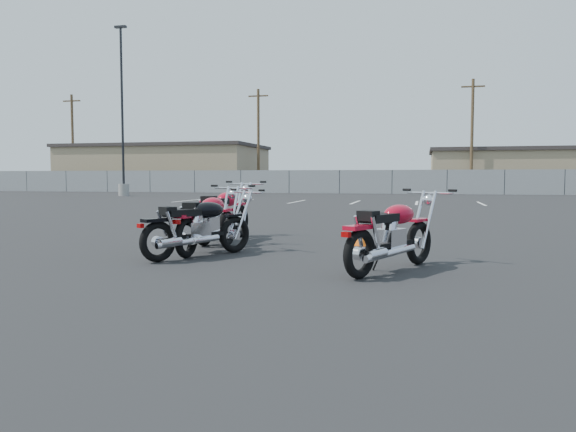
% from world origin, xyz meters
% --- Properties ---
extents(ground, '(120.00, 120.00, 0.00)m').
position_xyz_m(ground, '(0.00, 0.00, 0.00)').
color(ground, black).
rests_on(ground, ground).
extents(motorcycle_front_red, '(0.94, 2.43, 1.19)m').
position_xyz_m(motorcycle_front_red, '(-1.54, 2.38, 0.54)').
color(motorcycle_front_red, black).
rests_on(motorcycle_front_red, ground).
extents(motorcycle_second_black, '(1.49, 2.06, 1.07)m').
position_xyz_m(motorcycle_second_black, '(-1.16, 0.18, 0.49)').
color(motorcycle_second_black, black).
rests_on(motorcycle_second_black, ground).
extents(motorcycle_third_red, '(0.89, 2.31, 1.13)m').
position_xyz_m(motorcycle_third_red, '(-1.24, 0.80, 0.51)').
color(motorcycle_third_red, black).
rests_on(motorcycle_third_red, ground).
extents(motorcycle_rear_red, '(1.43, 2.15, 1.10)m').
position_xyz_m(motorcycle_rear_red, '(1.89, -0.45, 0.50)').
color(motorcycle_rear_red, black).
rests_on(motorcycle_rear_red, ground).
extents(training_cone_near, '(0.26, 0.26, 0.31)m').
position_xyz_m(training_cone_near, '(1.19, 2.29, 0.15)').
color(training_cone_near, '#E35B0B').
rests_on(training_cone_near, ground).
extents(light_pole_west, '(0.80, 0.70, 11.18)m').
position_xyz_m(light_pole_west, '(-17.21, 25.88, 2.98)').
color(light_pole_west, gray).
rests_on(light_pole_west, ground).
extents(chainlink_fence, '(80.06, 0.06, 1.80)m').
position_xyz_m(chainlink_fence, '(-0.00, 35.00, 0.90)').
color(chainlink_fence, gray).
rests_on(chainlink_fence, ground).
extents(tan_building_west, '(18.40, 10.40, 4.30)m').
position_xyz_m(tan_building_west, '(-22.00, 42.00, 2.16)').
color(tan_building_west, '#94815F').
rests_on(tan_building_west, ground).
extents(tan_building_east, '(14.40, 9.40, 3.70)m').
position_xyz_m(tan_building_east, '(10.00, 44.00, 1.86)').
color(tan_building_east, '#94815F').
rests_on(tan_building_east, ground).
extents(utility_pole_a, '(1.80, 0.24, 9.00)m').
position_xyz_m(utility_pole_a, '(-30.00, 39.00, 4.69)').
color(utility_pole_a, '#483521').
rests_on(utility_pole_a, ground).
extents(utility_pole_b, '(1.80, 0.24, 9.00)m').
position_xyz_m(utility_pole_b, '(-12.00, 40.00, 4.69)').
color(utility_pole_b, '#483521').
rests_on(utility_pole_b, ground).
extents(utility_pole_c, '(1.80, 0.24, 9.00)m').
position_xyz_m(utility_pole_c, '(6.00, 39.00, 4.69)').
color(utility_pole_c, '#483521').
rests_on(utility_pole_c, ground).
extents(parking_line_stripes, '(15.12, 4.00, 0.01)m').
position_xyz_m(parking_line_stripes, '(-2.50, 20.00, 0.00)').
color(parking_line_stripes, silver).
rests_on(parking_line_stripes, ground).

